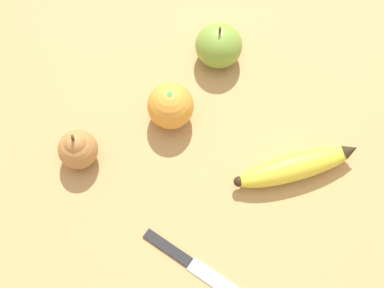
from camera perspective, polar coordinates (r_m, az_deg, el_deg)
ground_plane at (r=0.91m, az=-0.27°, el=0.87°), size 3.00×3.00×0.00m
banana at (r=0.88m, az=11.01°, el=-2.39°), size 0.12×0.21×0.04m
orange at (r=0.90m, az=-2.29°, el=4.07°), size 0.08×0.08×0.08m
pear at (r=0.88m, az=-12.11°, el=-0.49°), size 0.07×0.07×0.08m
apple at (r=0.96m, az=2.87°, el=10.45°), size 0.08×0.08×0.09m
paring_knife at (r=0.84m, az=0.05°, el=-12.72°), size 0.19×0.07×0.01m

